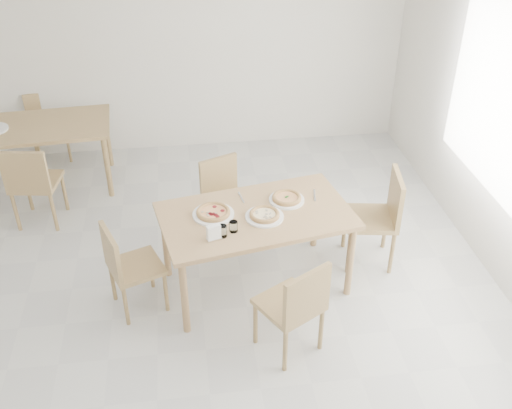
{
  "coord_description": "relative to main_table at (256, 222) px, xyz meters",
  "views": [
    {
      "loc": [
        0.32,
        -3.32,
        3.51
      ],
      "look_at": [
        0.87,
        0.73,
        0.84
      ],
      "focal_mm": 42.0,
      "sensor_mm": 36.0,
      "label": 1
    }
  ],
  "objects": [
    {
      "name": "main_table",
      "position": [
        0.0,
        0.0,
        0.0
      ],
      "size": [
        1.7,
        1.16,
        0.75
      ],
      "rotation": [
        0.0,
        0.0,
        0.19
      ],
      "color": "tan",
      "rests_on": "ground"
    },
    {
      "name": "chair_south",
      "position": [
        0.19,
        -0.84,
        -0.18
      ],
      "size": [
        0.57,
        0.57,
        0.85
      ],
      "rotation": [
        0.0,
        0.0,
        3.66
      ],
      "color": "tan",
      "rests_on": "ground"
    },
    {
      "name": "chair_north",
      "position": [
        -0.2,
        0.83,
        -0.21
      ],
      "size": [
        0.52,
        0.52,
        0.8
      ],
      "rotation": [
        0.0,
        0.0,
        0.41
      ],
      "color": "tan",
      "rests_on": "ground"
    },
    {
      "name": "chair_west",
      "position": [
        -1.08,
        -0.17,
        -0.2
      ],
      "size": [
        0.52,
        0.52,
        0.81
      ],
      "rotation": [
        0.0,
        0.0,
        1.94
      ],
      "color": "tan",
      "rests_on": "ground"
    },
    {
      "name": "chair_east",
      "position": [
        1.15,
        0.2,
        -0.15
      ],
      "size": [
        0.51,
        0.51,
        0.91
      ],
      "rotation": [
        0.0,
        0.0,
        -1.73
      ],
      "color": "tan",
      "rests_on": "ground"
    },
    {
      "name": "plate_margherita",
      "position": [
        0.29,
        0.16,
        0.09
      ],
      "size": [
        0.3,
        0.3,
        0.02
      ],
      "primitive_type": "cylinder",
      "color": "white",
      "rests_on": "main_table"
    },
    {
      "name": "plate_mushroom",
      "position": [
        0.06,
        -0.06,
        0.09
      ],
      "size": [
        0.31,
        0.31,
        0.02
      ],
      "primitive_type": "cylinder",
      "color": "white",
      "rests_on": "main_table"
    },
    {
      "name": "plate_pepperoni",
      "position": [
        -0.35,
        0.03,
        0.09
      ],
      "size": [
        0.34,
        0.34,
        0.02
      ],
      "primitive_type": "cylinder",
      "color": "white",
      "rests_on": "main_table"
    },
    {
      "name": "pizza_margherita",
      "position": [
        0.29,
        0.16,
        0.11
      ],
      "size": [
        0.3,
        0.3,
        0.03
      ],
      "rotation": [
        0.0,
        0.0,
        0.22
      ],
      "color": "tan",
      "rests_on": "plate_margherita"
    },
    {
      "name": "pizza_mushroom",
      "position": [
        0.06,
        -0.06,
        0.11
      ],
      "size": [
        0.27,
        0.27,
        0.03
      ],
      "rotation": [
        0.0,
        0.0,
        0.08
      ],
      "color": "tan",
      "rests_on": "plate_mushroom"
    },
    {
      "name": "pizza_pepperoni",
      "position": [
        -0.35,
        0.03,
        0.11
      ],
      "size": [
        0.36,
        0.36,
        0.03
      ],
      "rotation": [
        0.0,
        0.0,
        0.38
      ],
      "color": "tan",
      "rests_on": "plate_pepperoni"
    },
    {
      "name": "tumbler_a",
      "position": [
        -0.3,
        -0.28,
        0.13
      ],
      "size": [
        0.07,
        0.07,
        0.1
      ],
      "primitive_type": "cylinder",
      "color": "white",
      "rests_on": "main_table"
    },
    {
      "name": "tumbler_b",
      "position": [
        -0.21,
        -0.22,
        0.12
      ],
      "size": [
        0.07,
        0.07,
        0.09
      ],
      "primitive_type": "cylinder",
      "color": "white",
      "rests_on": "main_table"
    },
    {
      "name": "napkin_holder",
      "position": [
        -0.37,
        -0.31,
        0.14
      ],
      "size": [
        0.13,
        0.09,
        0.13
      ],
      "rotation": [
        0.0,
        0.0,
        0.3
      ],
      "color": "silver",
      "rests_on": "main_table"
    },
    {
      "name": "fork_a",
      "position": [
        0.54,
        0.21,
        0.08
      ],
      "size": [
        0.05,
        0.19,
        0.01
      ],
      "primitive_type": "cube",
      "rotation": [
        0.0,
        0.0,
        -0.18
      ],
      "color": "silver",
      "rests_on": "main_table"
    },
    {
      "name": "fork_b",
      "position": [
        -0.09,
        0.26,
        0.08
      ],
      "size": [
        0.04,
        0.18,
        0.01
      ],
      "primitive_type": "cube",
      "rotation": [
        0.0,
        0.0,
        0.15
      ],
      "color": "silver",
      "rests_on": "main_table"
    },
    {
      "name": "second_table",
      "position": [
        -2.06,
        1.98,
        -0.01
      ],
      "size": [
        1.52,
        0.94,
        0.75
      ],
      "rotation": [
        0.0,
        0.0,
        0.07
      ],
      "color": "tan",
      "rests_on": "ground"
    },
    {
      "name": "chair_back_s",
      "position": [
        -2.04,
        1.21,
        -0.16
      ],
      "size": [
        0.5,
        0.5,
        0.89
      ],
      "rotation": [
        0.0,
        0.0,
        2.99
      ],
      "color": "tan",
      "rests_on": "ground"
    },
    {
      "name": "chair_back_n",
      "position": [
        -2.15,
        2.69,
        -0.21
      ],
      "size": [
        0.5,
        0.5,
        0.79
      ],
      "rotation": [
        0.0,
        0.0,
        0.33
      ],
      "color": "tan",
      "rests_on": "ground"
    }
  ]
}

